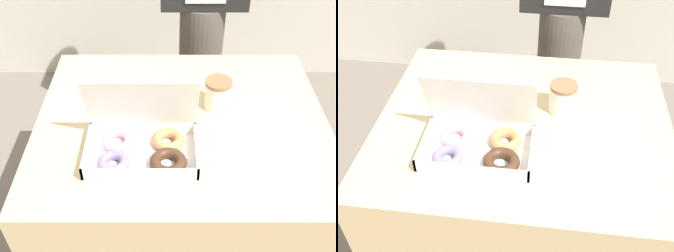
% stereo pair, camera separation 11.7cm
% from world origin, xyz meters
% --- Properties ---
extents(ground_plane, '(14.00, 14.00, 0.00)m').
position_xyz_m(ground_plane, '(0.00, 0.00, 0.00)').
color(ground_plane, '#665B51').
extents(table, '(0.99, 0.83, 0.74)m').
position_xyz_m(table, '(0.00, 0.00, 0.37)').
color(table, tan).
rests_on(table, ground_plane).
extents(donut_box, '(0.34, 0.23, 0.25)m').
position_xyz_m(donut_box, '(-0.12, -0.17, 0.78)').
color(donut_box, white).
rests_on(donut_box, table).
extents(coffee_cup, '(0.09, 0.09, 0.11)m').
position_xyz_m(coffee_cup, '(0.12, 0.07, 0.80)').
color(coffee_cup, silver).
rests_on(coffee_cup, table).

